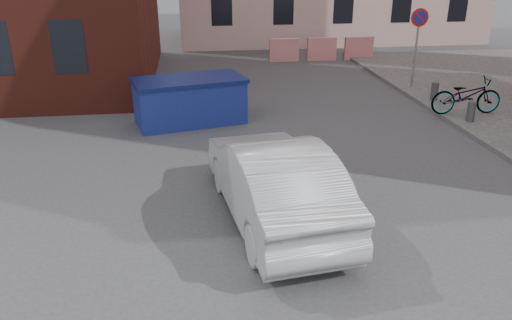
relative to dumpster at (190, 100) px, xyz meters
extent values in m
plane|color=#38383A|center=(1.70, -6.90, -0.64)|extent=(120.00, 120.00, 0.00)
cylinder|color=gray|center=(7.70, 2.60, 0.78)|extent=(0.07, 0.07, 2.60)
cylinder|color=red|center=(7.70, 2.58, 1.83)|extent=(0.60, 0.03, 0.60)
cylinder|color=navy|center=(7.70, 2.56, 1.83)|extent=(0.44, 0.03, 0.44)
cylinder|color=#3A3A3D|center=(7.70, -1.30, -0.24)|extent=(0.22, 0.22, 0.55)
cylinder|color=#3A3A3D|center=(7.70, 0.90, -0.24)|extent=(0.22, 0.22, 0.55)
cube|color=red|center=(4.20, 8.10, -0.14)|extent=(1.30, 0.18, 1.00)
cube|color=red|center=(5.90, 8.10, -0.14)|extent=(1.30, 0.18, 1.00)
cube|color=red|center=(7.60, 8.10, -0.14)|extent=(1.30, 0.18, 1.00)
cube|color=navy|center=(0.00, 0.00, -0.05)|extent=(3.18, 2.11, 1.17)
cube|color=navy|center=(0.00, 0.00, 0.58)|extent=(3.30, 2.23, 0.10)
imported|color=#9C9FA3|center=(1.42, -5.75, 0.11)|extent=(2.16, 4.71, 1.50)
imported|color=black|center=(7.90, -0.60, 0.02)|extent=(2.08, 0.80, 1.08)
camera|label=1|loc=(0.06, -13.62, 3.80)|focal=35.00mm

